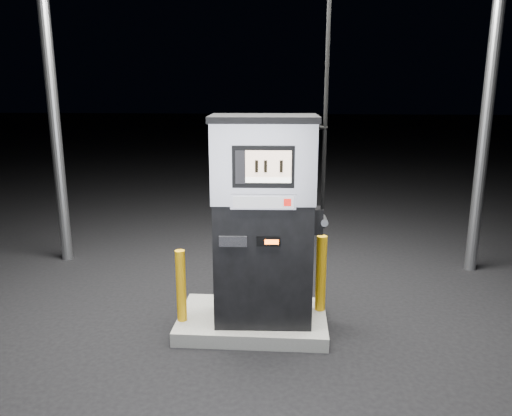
{
  "coord_description": "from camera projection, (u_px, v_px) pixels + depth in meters",
  "views": [
    {
      "loc": [
        0.39,
        -4.99,
        2.6
      ],
      "look_at": [
        0.04,
        0.0,
        1.35
      ],
      "focal_mm": 35.0,
      "sensor_mm": 36.0,
      "label": 1
    }
  ],
  "objects": [
    {
      "name": "bollard_left",
      "position": [
        181.0,
        286.0,
        5.23
      ],
      "size": [
        0.11,
        0.11,
        0.78
      ],
      "primitive_type": "cylinder",
      "rotation": [
        0.0,
        0.0,
        0.05
      ],
      "color": "#DE9D0C",
      "rests_on": "pump_island"
    },
    {
      "name": "bollard_right",
      "position": [
        321.0,
        273.0,
        5.48
      ],
      "size": [
        0.14,
        0.14,
        0.86
      ],
      "primitive_type": "cylinder",
      "rotation": [
        0.0,
        0.0,
        0.24
      ],
      "color": "#DE9D0C",
      "rests_on": "pump_island"
    },
    {
      "name": "fuel_dispenser",
      "position": [
        264.0,
        219.0,
        5.1
      ],
      "size": [
        1.2,
        0.68,
        4.47
      ],
      "rotation": [
        0.0,
        0.0,
        0.04
      ],
      "color": "black",
      "rests_on": "pump_island"
    },
    {
      "name": "ground",
      "position": [
        253.0,
        327.0,
        5.49
      ],
      "size": [
        80.0,
        80.0,
        0.0
      ],
      "primitive_type": "plane",
      "color": "black",
      "rests_on": "ground"
    },
    {
      "name": "pump_island",
      "position": [
        253.0,
        321.0,
        5.47
      ],
      "size": [
        1.6,
        1.0,
        0.15
      ],
      "primitive_type": "cube",
      "color": "#5F5F5B",
      "rests_on": "ground"
    }
  ]
}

